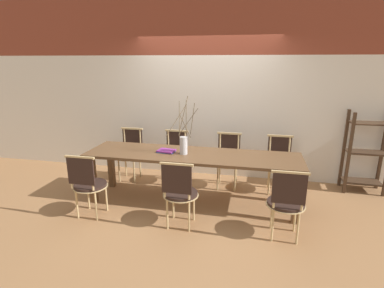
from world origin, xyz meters
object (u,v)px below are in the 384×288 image
at_px(vase_centerpiece, 184,144).
at_px(book_stack, 166,151).
at_px(dining_table, 192,160).
at_px(shelving_rack, 366,153).
at_px(chair_far_center, 228,159).
at_px(chair_near_center, 286,201).

xyz_separation_m(vase_centerpiece, book_stack, (-0.27, 0.03, -0.14)).
bearing_deg(dining_table, book_stack, 178.84).
relative_size(vase_centerpiece, book_stack, 3.06).
bearing_deg(shelving_rack, chair_far_center, -172.18).
relative_size(dining_table, book_stack, 11.47).
bearing_deg(chair_near_center, dining_table, 151.19).
bearing_deg(chair_far_center, dining_table, 56.81).
height_order(dining_table, shelving_rack, shelving_rack).
xyz_separation_m(dining_table, book_stack, (-0.39, 0.01, 0.11)).
relative_size(dining_table, vase_centerpiece, 3.75).
relative_size(chair_near_center, book_stack, 3.36).
relative_size(dining_table, chair_near_center, 3.42).
xyz_separation_m(chair_near_center, shelving_rack, (1.36, 1.72, 0.16)).
relative_size(chair_near_center, vase_centerpiece, 1.10).
xyz_separation_m(chair_far_center, vase_centerpiece, (-0.58, -0.73, 0.43)).
bearing_deg(book_stack, chair_near_center, -23.08).
distance_m(chair_far_center, book_stack, 1.15).
height_order(chair_far_center, vase_centerpiece, vase_centerpiece).
height_order(chair_near_center, book_stack, chair_near_center).
bearing_deg(dining_table, shelving_rack, 20.86).
bearing_deg(chair_near_center, book_stack, 156.92).
distance_m(dining_table, shelving_rack, 2.84).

